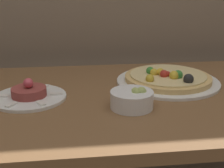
# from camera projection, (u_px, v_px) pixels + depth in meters

# --- Properties ---
(dining_table) EXTENTS (1.35, 0.76, 0.78)m
(dining_table) POSITION_uv_depth(u_px,v_px,m) (133.00, 122.00, 1.09)
(dining_table) COLOR brown
(dining_table) RESTS_ON ground_plane
(pizza_plate) EXTENTS (0.38, 0.38, 0.06)m
(pizza_plate) POSITION_uv_depth(u_px,v_px,m) (168.00, 79.00, 1.16)
(pizza_plate) COLOR white
(pizza_plate) RESTS_ON dining_table
(tartare_plate) EXTENTS (0.24, 0.24, 0.07)m
(tartare_plate) POSITION_uv_depth(u_px,v_px,m) (29.00, 95.00, 1.00)
(tartare_plate) COLOR white
(tartare_plate) RESTS_ON dining_table
(small_bowl) EXTENTS (0.13, 0.13, 0.07)m
(small_bowl) POSITION_uv_depth(u_px,v_px,m) (132.00, 99.00, 0.93)
(small_bowl) COLOR white
(small_bowl) RESTS_ON dining_table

